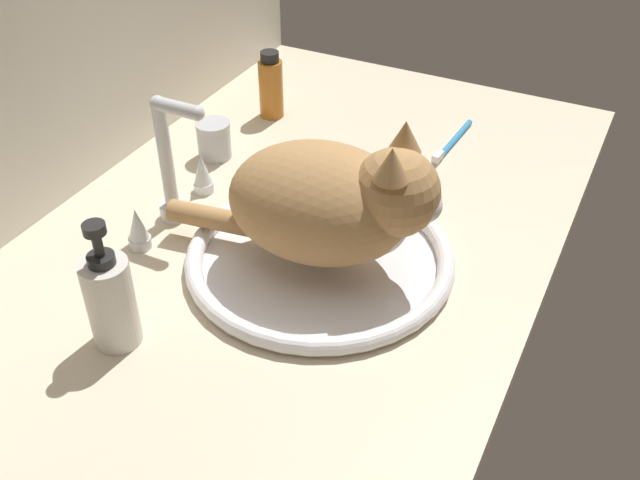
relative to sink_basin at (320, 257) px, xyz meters
The scene contains 9 objects.
countertop 7.48cm from the sink_basin, 64.28° to the left, with size 122.85×71.01×3.00cm, color beige.
backsplash_wall 45.40cm from the sink_basin, 85.95° to the left, with size 122.85×2.40×36.40cm, color silver.
sink_basin is the anchor object (origin of this frame).
faucet 24.66cm from the sink_basin, 90.00° to the left, with size 19.25×9.37×19.85cm.
cat 9.87cm from the sink_basin, 81.86° to the right, with size 21.51×38.23×19.44cm.
metal_jar 33.77cm from the sink_basin, 58.15° to the left, with size 5.69×5.69×6.27cm.
amber_bottle 44.60cm from the sink_basin, 38.09° to the left, with size 4.40×4.40×12.30cm.
soap_pump_bottle 29.02cm from the sink_basin, 147.58° to the left, with size 5.78×5.78×17.29cm.
toothbrush 39.52cm from the sink_basin, ahead, with size 16.45×2.01×1.70cm.
Camera 1 is at (-73.46, -41.56, 66.82)cm, focal length 41.32 mm.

